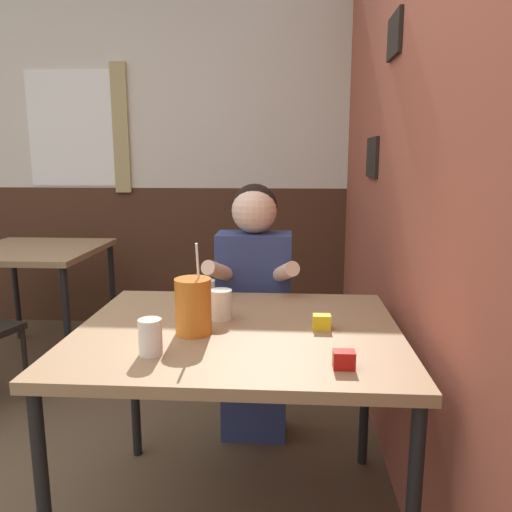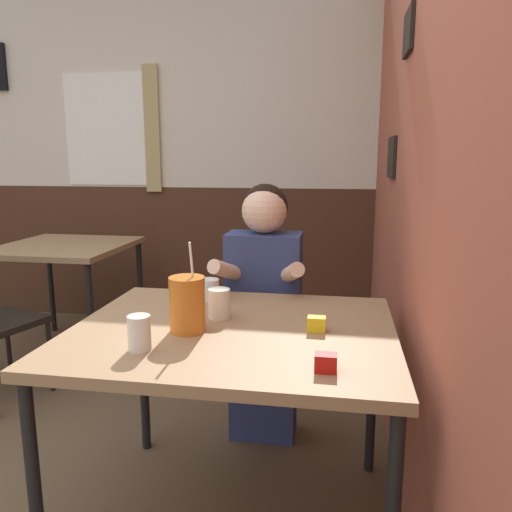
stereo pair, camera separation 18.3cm
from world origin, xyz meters
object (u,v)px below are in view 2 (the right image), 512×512
(main_table, at_px, (233,344))
(background_table, at_px, (65,256))
(person_seated, at_px, (264,307))
(cocktail_pitcher, at_px, (187,304))

(main_table, distance_m, background_table, 2.06)
(main_table, relative_size, person_seated, 0.90)
(background_table, bearing_deg, person_seated, -28.92)
(background_table, bearing_deg, cocktail_pitcher, -48.60)
(main_table, distance_m, person_seated, 0.63)
(main_table, height_order, person_seated, person_seated)
(background_table, height_order, cocktail_pitcher, cocktail_pitcher)
(background_table, xyz_separation_m, cocktail_pitcher, (1.33, -1.51, 0.17))
(main_table, xyz_separation_m, cocktail_pitcher, (-0.14, -0.06, 0.15))
(person_seated, bearing_deg, main_table, -91.15)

